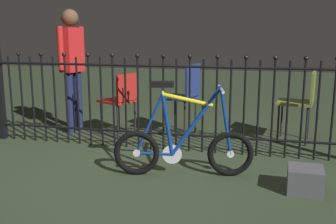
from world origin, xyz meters
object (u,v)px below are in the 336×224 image
(chair_olive, at_px, (302,99))
(chair_navy, at_px, (185,92))
(bicycle, at_px, (183,146))
(chair_red, at_px, (122,97))
(display_crate, at_px, (305,180))
(person_visitor, at_px, (72,60))

(chair_olive, relative_size, chair_navy, 0.93)
(bicycle, distance_m, chair_olive, 1.85)
(bicycle, xyz_separation_m, chair_navy, (-0.24, 1.39, 0.27))
(bicycle, relative_size, chair_navy, 1.39)
(bicycle, height_order, chair_olive, bicycle)
(chair_red, bearing_deg, chair_navy, 11.88)
(chair_red, bearing_deg, chair_olive, 5.17)
(chair_red, relative_size, display_crate, 2.82)
(chair_olive, bearing_deg, bicycle, -129.21)
(person_visitor, bearing_deg, chair_olive, 2.81)
(person_visitor, xyz_separation_m, display_crate, (2.77, -1.43, -0.84))
(chair_navy, bearing_deg, display_crate, -49.78)
(chair_red, xyz_separation_m, display_crate, (2.09, -1.37, -0.39))
(chair_navy, xyz_separation_m, chair_red, (-0.79, -0.17, -0.07))
(chair_olive, xyz_separation_m, person_visitor, (-2.87, -0.14, 0.41))
(chair_red, height_order, person_visitor, person_visitor)
(person_visitor, bearing_deg, chair_red, -4.73)
(chair_navy, xyz_separation_m, person_visitor, (-1.47, -0.11, 0.38))
(chair_navy, relative_size, chair_red, 1.15)
(chair_olive, relative_size, chair_red, 1.06)
(chair_red, bearing_deg, display_crate, -33.34)
(chair_navy, height_order, chair_red, chair_navy)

